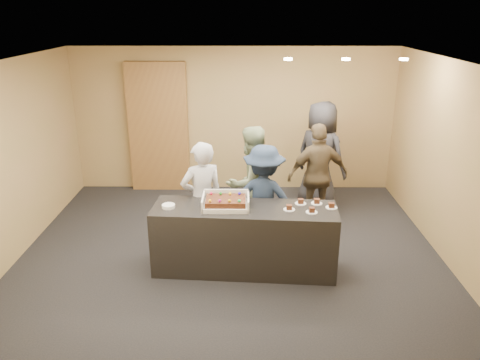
% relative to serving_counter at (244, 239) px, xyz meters
% --- Properties ---
extents(room, '(6.04, 6.00, 2.70)m').
position_rel_serving_counter_xyz_m(room, '(-0.20, 0.60, 0.90)').
color(room, black).
rests_on(room, ground).
extents(serving_counter, '(2.44, 0.86, 0.90)m').
position_rel_serving_counter_xyz_m(serving_counter, '(0.00, 0.00, 0.00)').
color(serving_counter, black).
rests_on(serving_counter, floor).
extents(storage_cabinet, '(1.11, 0.15, 2.44)m').
position_rel_serving_counter_xyz_m(storage_cabinet, '(-1.62, 3.01, 0.77)').
color(storage_cabinet, brown).
rests_on(storage_cabinet, floor).
extents(cake_box, '(0.60, 0.42, 0.18)m').
position_rel_serving_counter_xyz_m(cake_box, '(-0.24, 0.02, 0.49)').
color(cake_box, white).
rests_on(cake_box, serving_counter).
extents(sheet_cake, '(0.51, 0.35, 0.11)m').
position_rel_serving_counter_xyz_m(sheet_cake, '(-0.24, -0.00, 0.55)').
color(sheet_cake, '#3C1F0D').
rests_on(sheet_cake, cake_box).
extents(plate_stack, '(0.17, 0.17, 0.04)m').
position_rel_serving_counter_xyz_m(plate_stack, '(-0.99, -0.00, 0.47)').
color(plate_stack, white).
rests_on(plate_stack, serving_counter).
extents(slice_a, '(0.15, 0.15, 0.07)m').
position_rel_serving_counter_xyz_m(slice_a, '(0.57, -0.06, 0.47)').
color(slice_a, white).
rests_on(slice_a, serving_counter).
extents(slice_b, '(0.15, 0.15, 0.07)m').
position_rel_serving_counter_xyz_m(slice_b, '(0.74, 0.14, 0.47)').
color(slice_b, white).
rests_on(slice_b, serving_counter).
extents(slice_c, '(0.15, 0.15, 0.07)m').
position_rel_serving_counter_xyz_m(slice_c, '(0.85, -0.14, 0.47)').
color(slice_c, white).
rests_on(slice_c, serving_counter).
extents(slice_d, '(0.15, 0.15, 0.07)m').
position_rel_serving_counter_xyz_m(slice_d, '(0.96, 0.14, 0.47)').
color(slice_d, white).
rests_on(slice_d, serving_counter).
extents(slice_e, '(0.15, 0.15, 0.07)m').
position_rel_serving_counter_xyz_m(slice_e, '(1.13, 0.01, 0.47)').
color(slice_e, white).
rests_on(slice_e, serving_counter).
extents(person_server_grey, '(0.71, 0.60, 1.66)m').
position_rel_serving_counter_xyz_m(person_server_grey, '(-0.59, 0.45, 0.38)').
color(person_server_grey, '#AEADB3').
rests_on(person_server_grey, floor).
extents(person_sage_man, '(1.07, 1.03, 1.73)m').
position_rel_serving_counter_xyz_m(person_sage_man, '(0.09, 1.03, 0.41)').
color(person_sage_man, gray).
rests_on(person_sage_man, floor).
extents(person_navy_man, '(1.11, 0.76, 1.58)m').
position_rel_serving_counter_xyz_m(person_navy_man, '(0.27, 0.56, 0.34)').
color(person_navy_man, '#1D2A40').
rests_on(person_navy_man, floor).
extents(person_brown_extra, '(1.05, 0.60, 1.68)m').
position_rel_serving_counter_xyz_m(person_brown_extra, '(1.16, 1.42, 0.39)').
color(person_brown_extra, brown).
rests_on(person_brown_extra, floor).
extents(person_dark_suit, '(1.10, 1.06, 1.89)m').
position_rel_serving_counter_xyz_m(person_dark_suit, '(1.30, 2.11, 0.50)').
color(person_dark_suit, '#27262C').
rests_on(person_dark_suit, floor).
extents(ceiling_spotlights, '(1.72, 0.12, 0.03)m').
position_rel_serving_counter_xyz_m(ceiling_spotlights, '(1.40, 1.10, 2.22)').
color(ceiling_spotlights, '#FFEAC6').
rests_on(ceiling_spotlights, ceiling).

